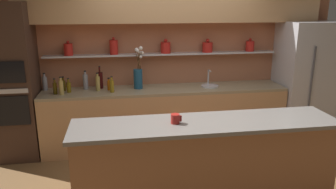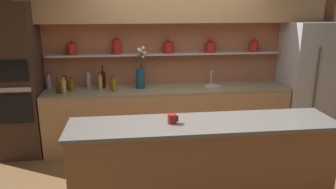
{
  "view_description": "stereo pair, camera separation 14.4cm",
  "coord_description": "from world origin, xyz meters",
  "px_view_note": "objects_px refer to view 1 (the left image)",
  "views": [
    {
      "loc": [
        -0.87,
        -3.47,
        2.15
      ],
      "look_at": [
        -0.25,
        0.36,
        1.07
      ],
      "focal_mm": 35.0,
      "sensor_mm": 36.0,
      "label": 1
    },
    {
      "loc": [
        -0.72,
        -3.49,
        2.15
      ],
      "look_at": [
        -0.25,
        0.36,
        1.07
      ],
      "focal_mm": 35.0,
      "sensor_mm": 36.0,
      "label": 2
    }
  ],
  "objects_px": {
    "bottle_spirit_7": "(45,83)",
    "bottle_oil_8": "(63,85)",
    "oven_tower": "(13,83)",
    "bottle_spirit_3": "(98,83)",
    "bottle_spirit_5": "(61,87)",
    "refrigerator": "(307,82)",
    "bottle_oil_9": "(55,88)",
    "bottle_sauce_0": "(109,85)",
    "bottle_wine_4": "(100,80)",
    "bottle_spirit_2": "(86,81)",
    "bottle_oil_6": "(69,87)",
    "flower_vase": "(138,75)",
    "sink_fixture": "(210,85)",
    "bottle_oil_1": "(112,86)",
    "coffee_mug": "(175,119)"
  },
  "relations": [
    {
      "from": "bottle_spirit_7",
      "to": "bottle_oil_8",
      "type": "distance_m",
      "value": 0.28
    },
    {
      "from": "oven_tower",
      "to": "bottle_spirit_3",
      "type": "distance_m",
      "value": 1.16
    },
    {
      "from": "oven_tower",
      "to": "bottle_spirit_7",
      "type": "relative_size",
      "value": 8.48
    },
    {
      "from": "bottle_spirit_5",
      "to": "refrigerator",
      "type": "bearing_deg",
      "value": 1.19
    },
    {
      "from": "bottle_oil_9",
      "to": "bottle_sauce_0",
      "type": "bearing_deg",
      "value": 8.37
    },
    {
      "from": "bottle_spirit_3",
      "to": "oven_tower",
      "type": "bearing_deg",
      "value": -178.57
    },
    {
      "from": "bottle_sauce_0",
      "to": "bottle_oil_8",
      "type": "bearing_deg",
      "value": 173.53
    },
    {
      "from": "refrigerator",
      "to": "bottle_wine_4",
      "type": "xyz_separation_m",
      "value": [
        -3.26,
        0.21,
        0.1
      ]
    },
    {
      "from": "refrigerator",
      "to": "bottle_spirit_7",
      "type": "bearing_deg",
      "value": 176.87
    },
    {
      "from": "bottle_spirit_2",
      "to": "bottle_oil_6",
      "type": "distance_m",
      "value": 0.28
    },
    {
      "from": "bottle_spirit_2",
      "to": "bottle_oil_9",
      "type": "xyz_separation_m",
      "value": [
        -0.4,
        -0.23,
        -0.03
      ]
    },
    {
      "from": "flower_vase",
      "to": "bottle_sauce_0",
      "type": "xyz_separation_m",
      "value": [
        -0.44,
        -0.03,
        -0.13
      ]
    },
    {
      "from": "sink_fixture",
      "to": "bottle_oil_1",
      "type": "relative_size",
      "value": 1.12
    },
    {
      "from": "oven_tower",
      "to": "refrigerator",
      "type": "bearing_deg",
      "value": -0.47
    },
    {
      "from": "refrigerator",
      "to": "bottle_spirit_3",
      "type": "relative_size",
      "value": 7.07
    },
    {
      "from": "refrigerator",
      "to": "bottle_spirit_5",
      "type": "xyz_separation_m",
      "value": [
        -3.78,
        -0.08,
        0.08
      ]
    },
    {
      "from": "bottle_wine_4",
      "to": "bottle_oil_9",
      "type": "relative_size",
      "value": 1.49
    },
    {
      "from": "bottle_oil_1",
      "to": "refrigerator",
      "type": "bearing_deg",
      "value": 1.0
    },
    {
      "from": "bottle_spirit_3",
      "to": "bottle_oil_1",
      "type": "bearing_deg",
      "value": -30.52
    },
    {
      "from": "coffee_mug",
      "to": "sink_fixture",
      "type": "bearing_deg",
      "value": 63.89
    },
    {
      "from": "flower_vase",
      "to": "bottle_wine_4",
      "type": "bearing_deg",
      "value": 169.19
    },
    {
      "from": "sink_fixture",
      "to": "bottle_oil_8",
      "type": "height_order",
      "value": "sink_fixture"
    },
    {
      "from": "sink_fixture",
      "to": "bottle_sauce_0",
      "type": "relative_size",
      "value": 1.43
    },
    {
      "from": "flower_vase",
      "to": "bottle_oil_9",
      "type": "height_order",
      "value": "flower_vase"
    },
    {
      "from": "bottle_oil_6",
      "to": "bottle_oil_8",
      "type": "distance_m",
      "value": 0.14
    },
    {
      "from": "bottle_spirit_2",
      "to": "coffee_mug",
      "type": "bearing_deg",
      "value": -62.05
    },
    {
      "from": "bottle_spirit_2",
      "to": "bottle_spirit_7",
      "type": "height_order",
      "value": "bottle_spirit_2"
    },
    {
      "from": "bottle_spirit_3",
      "to": "bottle_oil_8",
      "type": "height_order",
      "value": "bottle_spirit_3"
    },
    {
      "from": "bottle_oil_9",
      "to": "refrigerator",
      "type": "bearing_deg",
      "value": 0.5
    },
    {
      "from": "bottle_spirit_5",
      "to": "bottle_oil_9",
      "type": "relative_size",
      "value": 1.13
    },
    {
      "from": "bottle_oil_6",
      "to": "bottle_sauce_0",
      "type": "bearing_deg",
      "value": 3.93
    },
    {
      "from": "oven_tower",
      "to": "bottle_spirit_5",
      "type": "bearing_deg",
      "value": -9.93
    },
    {
      "from": "bottle_spirit_5",
      "to": "bottle_spirit_2",
      "type": "bearing_deg",
      "value": 41.13
    },
    {
      "from": "bottle_spirit_3",
      "to": "bottle_spirit_7",
      "type": "distance_m",
      "value": 0.79
    },
    {
      "from": "bottle_sauce_0",
      "to": "coffee_mug",
      "type": "height_order",
      "value": "coffee_mug"
    },
    {
      "from": "bottle_sauce_0",
      "to": "bottle_oil_9",
      "type": "distance_m",
      "value": 0.75
    },
    {
      "from": "bottle_oil_1",
      "to": "bottle_spirit_2",
      "type": "bearing_deg",
      "value": 147.6
    },
    {
      "from": "sink_fixture",
      "to": "bottle_spirit_3",
      "type": "relative_size",
      "value": 0.99
    },
    {
      "from": "bottle_oil_8",
      "to": "coffee_mug",
      "type": "xyz_separation_m",
      "value": [
        1.32,
        -1.86,
        0.07
      ]
    },
    {
      "from": "sink_fixture",
      "to": "bottle_oil_6",
      "type": "relative_size",
      "value": 1.26
    },
    {
      "from": "refrigerator",
      "to": "flower_vase",
      "type": "bearing_deg",
      "value": 177.77
    },
    {
      "from": "oven_tower",
      "to": "sink_fixture",
      "type": "relative_size",
      "value": 8.26
    },
    {
      "from": "oven_tower",
      "to": "bottle_oil_6",
      "type": "distance_m",
      "value": 0.75
    },
    {
      "from": "bottle_sauce_0",
      "to": "bottle_spirit_5",
      "type": "height_order",
      "value": "bottle_spirit_5"
    },
    {
      "from": "oven_tower",
      "to": "bottle_oil_8",
      "type": "xyz_separation_m",
      "value": [
        0.66,
        0.11,
        -0.09
      ]
    },
    {
      "from": "refrigerator",
      "to": "bottle_oil_9",
      "type": "bearing_deg",
      "value": -179.5
    },
    {
      "from": "bottle_sauce_0",
      "to": "bottle_oil_9",
      "type": "height_order",
      "value": "bottle_oil_9"
    },
    {
      "from": "bottle_spirit_3",
      "to": "bottle_oil_6",
      "type": "bearing_deg",
      "value": -175.99
    },
    {
      "from": "bottle_oil_8",
      "to": "oven_tower",
      "type": "bearing_deg",
      "value": -170.19
    },
    {
      "from": "bottle_spirit_7",
      "to": "bottle_oil_9",
      "type": "bearing_deg",
      "value": -54.35
    }
  ]
}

